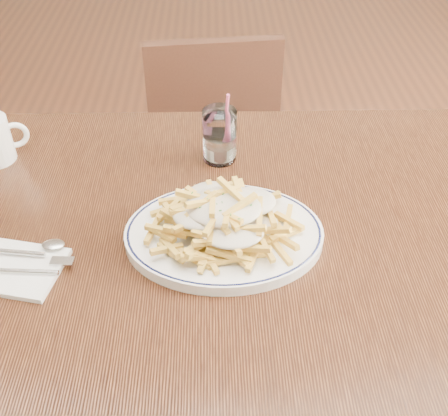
{
  "coord_description": "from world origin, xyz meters",
  "views": [
    {
      "loc": [
        0.02,
        -0.74,
        1.41
      ],
      "look_at": [
        0.04,
        -0.03,
        0.82
      ],
      "focal_mm": 45.0,
      "sensor_mm": 36.0,
      "label": 1
    }
  ],
  "objects_px": {
    "fries_plate": "(224,234)",
    "water_glass": "(220,138)",
    "table": "(203,259)",
    "chair_far": "(212,136)",
    "loaded_fries": "(224,212)"
  },
  "relations": [
    {
      "from": "fries_plate",
      "to": "water_glass",
      "type": "xyz_separation_m",
      "value": [
        -0.0,
        0.24,
        0.04
      ]
    },
    {
      "from": "table",
      "to": "chair_far",
      "type": "relative_size",
      "value": 1.48
    },
    {
      "from": "fries_plate",
      "to": "water_glass",
      "type": "relative_size",
      "value": 2.3
    },
    {
      "from": "chair_far",
      "to": "table",
      "type": "bearing_deg",
      "value": -91.22
    },
    {
      "from": "table",
      "to": "fries_plate",
      "type": "height_order",
      "value": "fries_plate"
    },
    {
      "from": "loaded_fries",
      "to": "water_glass",
      "type": "distance_m",
      "value": 0.24
    },
    {
      "from": "table",
      "to": "water_glass",
      "type": "bearing_deg",
      "value": 80.81
    },
    {
      "from": "chair_far",
      "to": "loaded_fries",
      "type": "height_order",
      "value": "loaded_fries"
    },
    {
      "from": "fries_plate",
      "to": "loaded_fries",
      "type": "relative_size",
      "value": 1.32
    },
    {
      "from": "chair_far",
      "to": "loaded_fries",
      "type": "bearing_deg",
      "value": -88.44
    },
    {
      "from": "loaded_fries",
      "to": "table",
      "type": "bearing_deg",
      "value": 140.15
    },
    {
      "from": "table",
      "to": "loaded_fries",
      "type": "distance_m",
      "value": 0.15
    },
    {
      "from": "table",
      "to": "chair_far",
      "type": "distance_m",
      "value": 0.79
    },
    {
      "from": "fries_plate",
      "to": "water_glass",
      "type": "bearing_deg",
      "value": 90.77
    },
    {
      "from": "chair_far",
      "to": "water_glass",
      "type": "relative_size",
      "value": 5.42
    }
  ]
}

